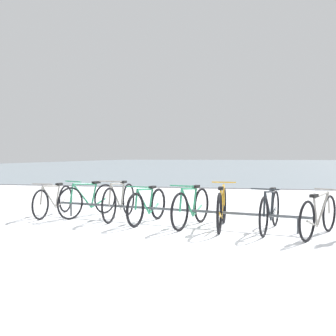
# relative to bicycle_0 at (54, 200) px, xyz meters

# --- Properties ---
(ground) EXTENTS (80.00, 132.00, 0.08)m
(ground) POSITION_rel_bicycle_0_xyz_m (3.28, 51.54, -0.38)
(ground) COLOR white
(bike_rack) EXTENTS (5.11, 1.13, 0.31)m
(bike_rack) POSITION_rel_bicycle_0_xyz_m (2.68, -0.44, -0.07)
(bike_rack) COLOR #4C5156
(bike_rack) RESTS_ON ground
(bicycle_0) EXTENTS (0.46, 1.70, 0.74)m
(bicycle_0) POSITION_rel_bicycle_0_xyz_m (0.00, 0.00, 0.00)
(bicycle_0) COLOR black
(bicycle_0) RESTS_ON ground
(bicycle_1) EXTENTS (0.74, 1.56, 0.79)m
(bicycle_1) POSITION_rel_bicycle_0_xyz_m (0.78, 0.08, 0.02)
(bicycle_1) COLOR black
(bicycle_1) RESTS_ON ground
(bicycle_2) EXTENTS (0.46, 1.79, 0.83)m
(bicycle_2) POSITION_rel_bicycle_0_xyz_m (1.54, -0.10, 0.04)
(bicycle_2) COLOR black
(bicycle_2) RESTS_ON ground
(bicycle_3) EXTENTS (0.53, 1.57, 0.75)m
(bicycle_3) POSITION_rel_bicycle_0_xyz_m (2.23, -0.45, 0.00)
(bicycle_3) COLOR black
(bicycle_3) RESTS_ON ground
(bicycle_4) EXTENTS (0.60, 1.59, 0.80)m
(bicycle_4) POSITION_rel_bicycle_0_xyz_m (3.12, -0.63, 0.02)
(bicycle_4) COLOR black
(bicycle_4) RESTS_ON ground
(bicycle_5) EXTENTS (0.46, 1.72, 0.82)m
(bicycle_5) POSITION_rel_bicycle_0_xyz_m (3.69, -0.67, 0.03)
(bicycle_5) COLOR black
(bicycle_5) RESTS_ON ground
(bicycle_6) EXTENTS (0.58, 1.70, 0.78)m
(bicycle_6) POSITION_rel_bicycle_0_xyz_m (4.53, -0.77, 0.02)
(bicycle_6) COLOR black
(bicycle_6) RESTS_ON ground
(bicycle_7) EXTENTS (0.86, 1.46, 0.75)m
(bicycle_7) POSITION_rel_bicycle_0_xyz_m (5.28, -1.06, 0.00)
(bicycle_7) COLOR black
(bicycle_7) RESTS_ON ground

